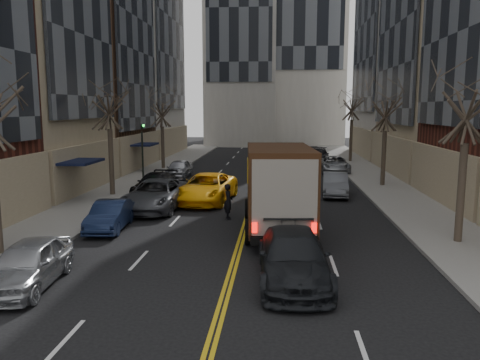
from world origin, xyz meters
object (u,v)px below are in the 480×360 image
(ups_truck, at_px, (278,189))
(observer_sedan, at_px, (293,257))
(taxi, at_px, (207,188))
(pedestrian, at_px, (228,201))

(ups_truck, height_order, observer_sedan, ups_truck)
(ups_truck, height_order, taxi, ups_truck)
(observer_sedan, xyz_separation_m, taxi, (-4.69, 12.38, 0.05))
(ups_truck, xyz_separation_m, pedestrian, (-2.46, 2.40, -1.06))
(pedestrian, bearing_deg, ups_truck, -150.55)
(taxi, relative_size, pedestrian, 3.37)
(ups_truck, bearing_deg, observer_sedan, -89.20)
(taxi, xyz_separation_m, pedestrian, (1.72, -4.13, 0.06))
(ups_truck, relative_size, taxi, 1.21)
(ups_truck, xyz_separation_m, taxi, (-4.18, 6.53, -1.12))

